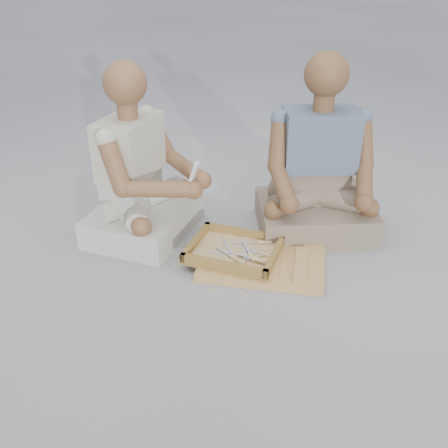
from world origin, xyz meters
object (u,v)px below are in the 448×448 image
(tool_tray, at_px, (234,251))
(companion, at_px, (318,176))
(carved_panel, at_px, (262,262))
(craftsman, at_px, (140,180))

(tool_tray, relative_size, companion, 0.46)
(carved_panel, height_order, craftsman, craftsman)
(carved_panel, distance_m, craftsman, 0.83)
(companion, bearing_deg, carved_panel, 48.04)
(carved_panel, distance_m, tool_tray, 0.16)
(carved_panel, bearing_deg, craftsman, 171.24)
(craftsman, xyz_separation_m, companion, (0.93, 0.39, 0.00))
(carved_panel, relative_size, tool_tray, 1.38)
(carved_panel, distance_m, companion, 0.62)
(carved_panel, height_order, companion, companion)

